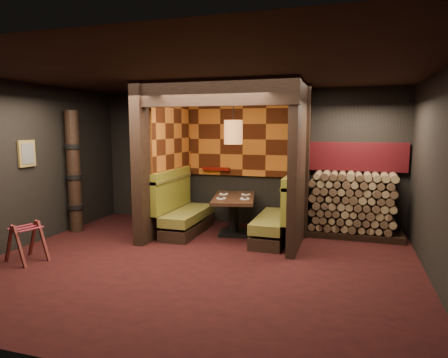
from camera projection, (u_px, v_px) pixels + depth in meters
floor at (198, 265)px, 6.08m from camera, size 6.50×5.50×0.02m
ceiling at (197, 72)px, 5.71m from camera, size 6.50×5.50×0.02m
wall_back at (245, 158)px, 8.51m from camera, size 6.50×0.02×2.85m
wall_front at (76, 207)px, 3.29m from camera, size 6.50×0.02×2.85m
wall_left at (21, 165)px, 6.87m from camera, size 0.02×5.50×2.85m
wall_right at (444, 180)px, 4.92m from camera, size 0.02×5.50×2.85m
partition_left at (164, 160)px, 7.86m from camera, size 0.20×2.20×2.85m
partition_right at (300, 164)px, 7.11m from camera, size 0.15×2.10×2.85m
header_beam at (211, 92)px, 6.41m from camera, size 2.85×0.18×0.44m
tapa_back_panel at (243, 139)px, 8.41m from camera, size 2.40×0.06×1.55m
tapa_side_panel at (173, 138)px, 7.93m from camera, size 0.04×1.85×1.45m
lacquer_shelf at (216, 169)px, 8.61m from camera, size 0.60×0.12×0.07m
booth_bench_left at (183, 213)px, 7.88m from camera, size 0.68×1.60×1.14m
booth_bench_right at (278, 219)px, 7.31m from camera, size 0.68×1.60×1.14m
dining_table at (234, 208)px, 7.72m from camera, size 1.04×1.54×0.75m
place_settings at (234, 196)px, 7.69m from camera, size 0.72×0.75×0.03m
pendant_lamp at (233, 132)px, 7.48m from camera, size 0.35×0.35×1.09m
framed_picture at (27, 154)px, 6.93m from camera, size 0.05×0.36×0.46m
luggage_rack at (26, 241)px, 6.19m from camera, size 0.70×0.57×0.65m
totem_column at (74, 172)px, 7.88m from camera, size 0.31×0.31×2.40m
firewood_stack at (356, 205)px, 7.54m from camera, size 1.73×0.70×1.22m
mosaic_header at (358, 157)px, 7.74m from camera, size 1.83×0.10×0.56m
bay_front_post at (307, 163)px, 7.33m from camera, size 0.08×0.08×2.85m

